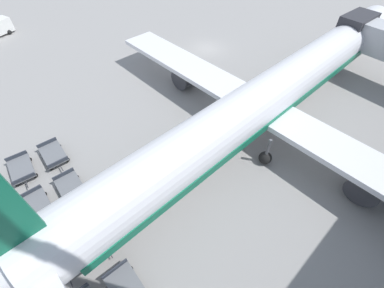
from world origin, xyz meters
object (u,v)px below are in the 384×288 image
object	(u,v)px
airplane	(270,96)
baggage_dolly_row_near_col_b	(38,207)
baggage_dolly_row_mid_a_col_b	(71,188)
baggage_dolly_row_mid_a_col_a	(54,154)
baggage_dolly_row_near_col_a	(21,169)
baggage_dolly_row_mid_a_col_c	(97,232)
baggage_dolly_row_near_col_c	(61,256)

from	to	relation	value
airplane	baggage_dolly_row_near_col_b	size ratio (longest dim) A/B	12.99
baggage_dolly_row_near_col_b	baggage_dolly_row_mid_a_col_b	size ratio (longest dim) A/B	0.99
baggage_dolly_row_near_col_b	baggage_dolly_row_mid_a_col_a	size ratio (longest dim) A/B	1.00
baggage_dolly_row_near_col_a	baggage_dolly_row_mid_a_col_b	xyz separation A→B (m)	(4.30, 2.05, 0.00)
baggage_dolly_row_mid_a_col_a	baggage_dolly_row_mid_a_col_c	bearing A→B (deg)	-4.57
baggage_dolly_row_near_col_a	baggage_dolly_row_near_col_b	xyz separation A→B (m)	(4.17, -0.32, 0.00)
baggage_dolly_row_near_col_b	baggage_dolly_row_mid_a_col_a	bearing A→B (deg)	144.91
baggage_dolly_row_mid_a_col_a	baggage_dolly_row_near_col_c	bearing A→B (deg)	-20.08
baggage_dolly_row_near_col_a	baggage_dolly_row_mid_a_col_b	world-z (taller)	same
baggage_dolly_row_near_col_a	baggage_dolly_row_mid_a_col_c	xyz separation A→B (m)	(8.57, 1.78, 0.00)
baggage_dolly_row_mid_a_col_b	baggage_dolly_row_mid_a_col_c	distance (m)	4.29
airplane	baggage_dolly_row_near_col_c	xyz separation A→B (m)	(-1.00, -18.87, -2.88)
baggage_dolly_row_near_col_c	baggage_dolly_row_mid_a_col_c	size ratio (longest dim) A/B	1.01
baggage_dolly_row_near_col_b	baggage_dolly_row_mid_a_col_c	distance (m)	4.88
baggage_dolly_row_mid_a_col_a	baggage_dolly_row_mid_a_col_b	xyz separation A→B (m)	(4.07, -0.39, 0.00)
airplane	baggage_dolly_row_near_col_c	size ratio (longest dim) A/B	12.85
baggage_dolly_row_near_col_c	baggage_dolly_row_mid_a_col_b	size ratio (longest dim) A/B	1.01
baggage_dolly_row_near_col_a	baggage_dolly_row_mid_a_col_a	size ratio (longest dim) A/B	1.01
baggage_dolly_row_mid_a_col_a	baggage_dolly_row_near_col_b	bearing A→B (deg)	-35.09
airplane	baggage_dolly_row_near_col_b	bearing A→B (deg)	-105.82
airplane	baggage_dolly_row_mid_a_col_c	world-z (taller)	airplane
baggage_dolly_row_mid_a_col_a	baggage_dolly_row_mid_a_col_c	size ratio (longest dim) A/B	1.00
baggage_dolly_row_mid_a_col_a	baggage_dolly_row_mid_a_col_b	distance (m)	4.09
baggage_dolly_row_near_col_a	baggage_dolly_row_mid_a_col_b	size ratio (longest dim) A/B	1.01
baggage_dolly_row_near_col_a	baggage_dolly_row_near_col_c	world-z (taller)	same
baggage_dolly_row_near_col_a	baggage_dolly_row_near_col_c	xyz separation A→B (m)	(8.45, -0.56, 0.00)
baggage_dolly_row_near_col_c	baggage_dolly_row_mid_a_col_a	bearing A→B (deg)	159.92
baggage_dolly_row_near_col_a	baggage_dolly_row_mid_a_col_a	xyz separation A→B (m)	(0.23, 2.45, 0.00)
baggage_dolly_row_near_col_a	baggage_dolly_row_mid_a_col_a	distance (m)	2.46
airplane	baggage_dolly_row_mid_a_col_c	bearing A→B (deg)	-93.02
baggage_dolly_row_near_col_b	baggage_dolly_row_near_col_a	bearing A→B (deg)	175.59
airplane	baggage_dolly_row_mid_a_col_a	bearing A→B (deg)	-120.16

